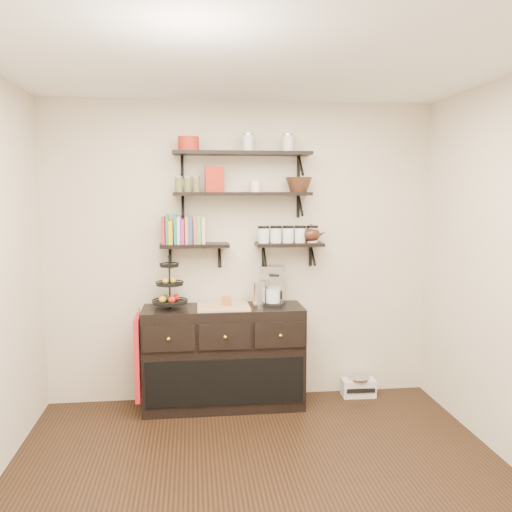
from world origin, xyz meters
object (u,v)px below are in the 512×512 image
object	(u,v)px
sideboard	(224,357)
fruit_stand	(170,291)
coffee_maker	(272,286)
radio	(358,387)

from	to	relation	value
sideboard	fruit_stand	bearing A→B (deg)	179.64
sideboard	fruit_stand	distance (m)	0.75
coffee_maker	radio	bearing A→B (deg)	23.26
fruit_stand	radio	distance (m)	1.97
sideboard	radio	world-z (taller)	sideboard
sideboard	radio	distance (m)	1.32
sideboard	fruit_stand	world-z (taller)	fruit_stand
sideboard	radio	size ratio (longest dim) A/B	4.49
fruit_stand	coffee_maker	size ratio (longest dim) A/B	1.23
sideboard	fruit_stand	size ratio (longest dim) A/B	3.16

